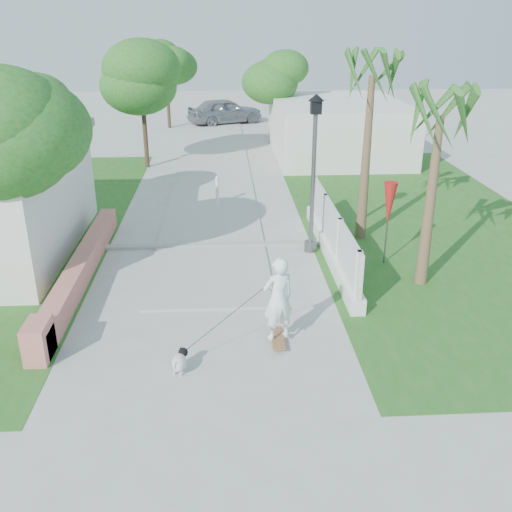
{
  "coord_description": "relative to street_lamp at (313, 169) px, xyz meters",
  "views": [
    {
      "loc": [
        0.4,
        -9.73,
        6.28
      ],
      "look_at": [
        1.14,
        2.59,
        1.1
      ],
      "focal_mm": 40.0,
      "sensor_mm": 36.0,
      "label": 1
    }
  ],
  "objects": [
    {
      "name": "bollard",
      "position": [
        -2.7,
        4.5,
        -1.84
      ],
      "size": [
        0.14,
        0.14,
        1.09
      ],
      "color": "white",
      "rests_on": "ground"
    },
    {
      "name": "palm_near",
      "position": [
        2.5,
        -2.3,
        1.53
      ],
      "size": [
        1.8,
        1.8,
        4.7
      ],
      "color": "brown",
      "rests_on": "ground"
    },
    {
      "name": "ground",
      "position": [
        -2.9,
        -5.5,
        -2.43
      ],
      "size": [
        90.0,
        90.0,
        0.0
      ],
      "primitive_type": "plane",
      "color": "#B7B7B2",
      "rests_on": "ground"
    },
    {
      "name": "palm_far",
      "position": [
        1.7,
        1.0,
        2.06
      ],
      "size": [
        1.8,
        1.8,
        5.3
      ],
      "color": "brown",
      "rests_on": "ground"
    },
    {
      "name": "patio_umbrella",
      "position": [
        1.9,
        -1.0,
        -0.74
      ],
      "size": [
        0.36,
        0.36,
        2.3
      ],
      "color": "#59595E",
      "rests_on": "ground"
    },
    {
      "name": "skateboarder",
      "position": [
        -2.24,
        -5.23,
        -1.58
      ],
      "size": [
        2.36,
        1.24,
        1.91
      ],
      "rotation": [
        0.0,
        0.0,
        3.51
      ],
      "color": "#99623D",
      "rests_on": "ground"
    },
    {
      "name": "tree_path_far",
      "position": [
        -5.68,
        20.48,
        1.39
      ],
      "size": [
        3.2,
        3.2,
        5.17
      ],
      "color": "#4C3826",
      "rests_on": "ground"
    },
    {
      "name": "parked_car",
      "position": [
        -2.26,
        21.73,
        -1.62
      ],
      "size": [
        5.06,
        3.64,
        1.6
      ],
      "primitive_type": "imported",
      "rotation": [
        0.0,
        0.0,
        1.99
      ],
      "color": "#AEB1B6",
      "rests_on": "ground"
    },
    {
      "name": "street_lamp",
      "position": [
        0.0,
        0.0,
        0.0
      ],
      "size": [
        0.44,
        0.44,
        4.44
      ],
      "color": "#59595E",
      "rests_on": "ground"
    },
    {
      "name": "curb",
      "position": [
        -2.9,
        0.5,
        -2.38
      ],
      "size": [
        6.5,
        0.25,
        0.1
      ],
      "primitive_type": "cube",
      "color": "#999993",
      "rests_on": "ground"
    },
    {
      "name": "building_right",
      "position": [
        3.1,
        12.5,
        -1.13
      ],
      "size": [
        6.0,
        8.0,
        2.6
      ],
      "primitive_type": "cube",
      "color": "silver",
      "rests_on": "ground"
    },
    {
      "name": "tree_path_left",
      "position": [
        -5.88,
        10.48,
        1.39
      ],
      "size": [
        3.4,
        3.4,
        5.23
      ],
      "color": "#4C3826",
      "rests_on": "ground"
    },
    {
      "name": "dog",
      "position": [
        -3.4,
        -5.92,
        -2.19
      ],
      "size": [
        0.4,
        0.6,
        0.43
      ],
      "rotation": [
        0.0,
        0.0,
        -0.3
      ],
      "color": "silver",
      "rests_on": "ground"
    },
    {
      "name": "tree_path_right",
      "position": [
        0.32,
        14.48,
        1.07
      ],
      "size": [
        3.0,
        3.0,
        4.79
      ],
      "color": "#4C3826",
      "rests_on": "ground"
    },
    {
      "name": "lattice_fence",
      "position": [
        0.5,
        -0.5,
        -1.88
      ],
      "size": [
        0.35,
        7.0,
        1.5
      ],
      "color": "white",
      "rests_on": "ground"
    },
    {
      "name": "tree_left_mid",
      "position": [
        -8.38,
        2.98,
        1.07
      ],
      "size": [
        3.2,
        3.2,
        4.85
      ],
      "color": "#4C3826",
      "rests_on": "ground"
    },
    {
      "name": "pink_wall",
      "position": [
        -6.2,
        -1.95,
        -2.11
      ],
      "size": [
        0.45,
        8.2,
        0.8
      ],
      "color": "#C97067",
      "rests_on": "ground"
    },
    {
      "name": "path_strip",
      "position": [
        -2.9,
        14.5,
        -2.4
      ],
      "size": [
        3.2,
        36.0,
        0.06
      ],
      "primitive_type": "cube",
      "color": "#B7B7B2",
      "rests_on": "ground"
    },
    {
      "name": "grass_right",
      "position": [
        4.1,
        2.5,
        -2.42
      ],
      "size": [
        8.0,
        20.0,
        0.01
      ],
      "primitive_type": "cube",
      "color": "#245F1E",
      "rests_on": "ground"
    }
  ]
}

